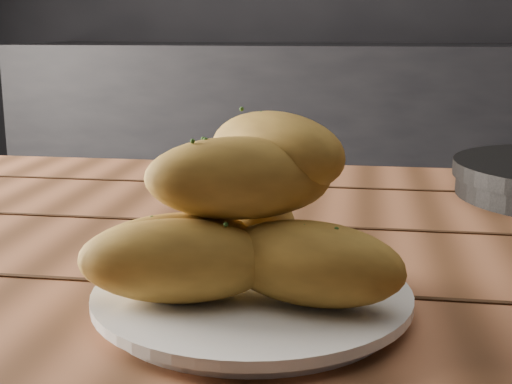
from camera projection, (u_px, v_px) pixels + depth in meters
The scene contains 4 objects.
counter at pixel (378, 161), 2.80m from camera, with size 2.80×0.60×0.90m, color black.
table at pixel (481, 358), 0.68m from camera, with size 1.48×0.93×0.75m.
plate at pixel (252, 299), 0.55m from camera, with size 0.25×0.25×0.02m.
bread_rolls at pixel (238, 224), 0.54m from camera, with size 0.26×0.20×0.13m.
Camera 1 is at (-0.06, -1.10, 0.96)m, focal length 50.00 mm.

